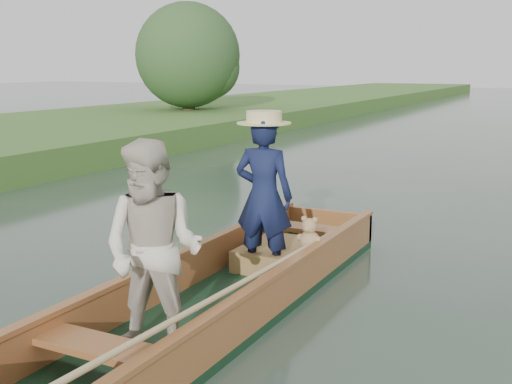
% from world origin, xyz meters
% --- Properties ---
extents(ground, '(120.00, 120.00, 0.00)m').
position_xyz_m(ground, '(0.00, 0.00, 0.00)').
color(ground, '#283D30').
rests_on(ground, ground).
extents(trees_far, '(22.88, 5.29, 4.28)m').
position_xyz_m(trees_far, '(-1.80, 13.37, 2.48)').
color(trees_far, '#47331E').
rests_on(trees_far, ground).
extents(punt, '(1.12, 5.08, 1.67)m').
position_xyz_m(punt, '(0.04, -0.14, 0.53)').
color(punt, black).
rests_on(punt, ground).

